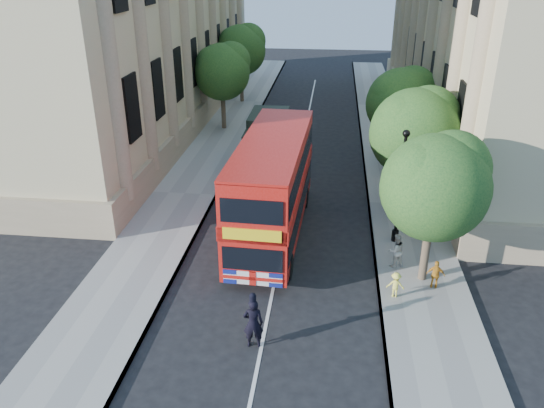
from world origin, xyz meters
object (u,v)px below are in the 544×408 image
(double_decker_bus, at_px, (273,185))
(police_constable, at_px, (253,323))
(box_van, at_px, (267,142))
(lamp_post, at_px, (400,192))
(woman_pedestrian, at_px, (396,250))

(double_decker_bus, bearing_deg, police_constable, -85.91)
(box_van, relative_size, police_constable, 3.01)
(lamp_post, bearing_deg, police_constable, -124.76)
(police_constable, bearing_deg, double_decker_bus, -95.62)
(lamp_post, xyz_separation_m, box_van, (-6.86, 8.85, -0.98))
(police_constable, height_order, woman_pedestrian, police_constable)
(box_van, xyz_separation_m, woman_pedestrian, (6.65, -11.03, -0.68))
(lamp_post, distance_m, double_decker_bus, 5.53)
(woman_pedestrian, bearing_deg, box_van, -81.96)
(double_decker_bus, relative_size, woman_pedestrian, 6.80)
(lamp_post, distance_m, box_van, 11.24)
(box_van, bearing_deg, woman_pedestrian, -59.18)
(lamp_post, relative_size, double_decker_bus, 0.52)
(lamp_post, bearing_deg, double_decker_bus, 178.87)
(lamp_post, xyz_separation_m, police_constable, (-5.27, -7.59, -1.60))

